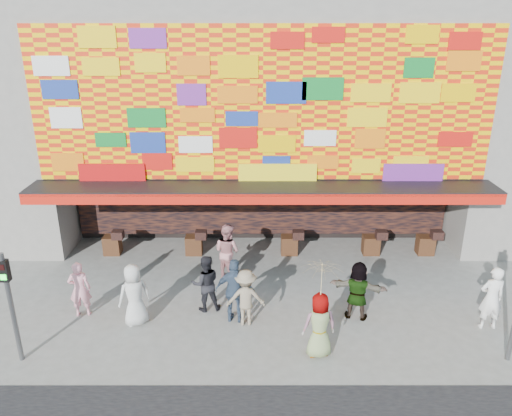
{
  "coord_description": "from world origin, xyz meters",
  "views": [
    {
      "loc": [
        -0.22,
        -12.01,
        8.16
      ],
      "look_at": [
        -0.22,
        2.0,
        2.8
      ],
      "focal_mm": 35.0,
      "sensor_mm": 36.0,
      "label": 1
    }
  ],
  "objects_px": {
    "ped_f": "(358,291)",
    "ped_g": "(319,325)",
    "signal_left": "(9,296)",
    "parasol": "(322,280)",
    "ped_a": "(134,295)",
    "ped_b": "(80,289)",
    "ped_h": "(492,298)",
    "ped_i": "(227,251)",
    "ped_c": "(206,283)",
    "ped_d": "(246,298)",
    "ped_e": "(235,291)"
  },
  "relations": [
    {
      "from": "signal_left",
      "to": "ped_b",
      "type": "distance_m",
      "value": 2.46
    },
    {
      "from": "ped_e",
      "to": "ped_h",
      "type": "relative_size",
      "value": 1.03
    },
    {
      "from": "ped_h",
      "to": "parasol",
      "type": "height_order",
      "value": "parasol"
    },
    {
      "from": "ped_h",
      "to": "ped_c",
      "type": "bearing_deg",
      "value": -9.63
    },
    {
      "from": "ped_c",
      "to": "ped_i",
      "type": "bearing_deg",
      "value": -115.98
    },
    {
      "from": "signal_left",
      "to": "ped_d",
      "type": "xyz_separation_m",
      "value": [
        5.69,
        1.61,
        -1.02
      ]
    },
    {
      "from": "ped_b",
      "to": "parasol",
      "type": "bearing_deg",
      "value": 153.65
    },
    {
      "from": "ped_f",
      "to": "parasol",
      "type": "bearing_deg",
      "value": 69.39
    },
    {
      "from": "ped_a",
      "to": "ped_f",
      "type": "xyz_separation_m",
      "value": [
        6.3,
        0.3,
        -0.04
      ]
    },
    {
      "from": "ped_e",
      "to": "ped_h",
      "type": "xyz_separation_m",
      "value": [
        7.08,
        -0.33,
        -0.03
      ]
    },
    {
      "from": "ped_g",
      "to": "ped_b",
      "type": "bearing_deg",
      "value": -24.96
    },
    {
      "from": "ped_d",
      "to": "ped_f",
      "type": "xyz_separation_m",
      "value": [
        3.19,
        0.3,
        0.04
      ]
    },
    {
      "from": "ped_b",
      "to": "ped_c",
      "type": "relative_size",
      "value": 0.98
    },
    {
      "from": "ped_e",
      "to": "ped_i",
      "type": "bearing_deg",
      "value": -72.87
    },
    {
      "from": "signal_left",
      "to": "ped_i",
      "type": "distance_m",
      "value": 6.7
    },
    {
      "from": "signal_left",
      "to": "ped_f",
      "type": "height_order",
      "value": "signal_left"
    },
    {
      "from": "parasol",
      "to": "ped_d",
      "type": "bearing_deg",
      "value": 143.33
    },
    {
      "from": "ped_a",
      "to": "ped_g",
      "type": "height_order",
      "value": "ped_a"
    },
    {
      "from": "ped_b",
      "to": "ped_f",
      "type": "distance_m",
      "value": 7.98
    },
    {
      "from": "ped_a",
      "to": "ped_b",
      "type": "height_order",
      "value": "ped_a"
    },
    {
      "from": "ped_f",
      "to": "ped_h",
      "type": "xyz_separation_m",
      "value": [
        3.59,
        -0.5,
        0.06
      ]
    },
    {
      "from": "signal_left",
      "to": "ped_a",
      "type": "height_order",
      "value": "signal_left"
    },
    {
      "from": "ped_c",
      "to": "ped_d",
      "type": "xyz_separation_m",
      "value": [
        1.19,
        -0.74,
        -0.03
      ]
    },
    {
      "from": "ped_b",
      "to": "ped_i",
      "type": "xyz_separation_m",
      "value": [
        4.13,
        2.28,
        0.1
      ]
    },
    {
      "from": "signal_left",
      "to": "ped_g",
      "type": "relative_size",
      "value": 1.69
    },
    {
      "from": "ped_a",
      "to": "ped_h",
      "type": "bearing_deg",
      "value": 149.89
    },
    {
      "from": "ped_a",
      "to": "ped_i",
      "type": "xyz_separation_m",
      "value": [
        2.45,
        2.71,
        0.04
      ]
    },
    {
      "from": "ped_d",
      "to": "ped_a",
      "type": "bearing_deg",
      "value": -2.19
    },
    {
      "from": "ped_d",
      "to": "ped_i",
      "type": "distance_m",
      "value": 2.8
    },
    {
      "from": "ped_b",
      "to": "ped_i",
      "type": "relative_size",
      "value": 0.9
    },
    {
      "from": "ped_a",
      "to": "ped_i",
      "type": "bearing_deg",
      "value": -161.07
    },
    {
      "from": "ped_f",
      "to": "ped_h",
      "type": "height_order",
      "value": "ped_h"
    },
    {
      "from": "ped_f",
      "to": "ped_g",
      "type": "height_order",
      "value": "ped_g"
    },
    {
      "from": "ped_d",
      "to": "signal_left",
      "type": "bearing_deg",
      "value": 13.76
    },
    {
      "from": "ped_a",
      "to": "ped_h",
      "type": "distance_m",
      "value": 9.89
    },
    {
      "from": "ped_d",
      "to": "ped_g",
      "type": "bearing_deg",
      "value": 141.28
    },
    {
      "from": "ped_h",
      "to": "ped_a",
      "type": "bearing_deg",
      "value": -4.12
    },
    {
      "from": "ped_h",
      "to": "parasol",
      "type": "bearing_deg",
      "value": 11.01
    },
    {
      "from": "ped_b",
      "to": "ped_i",
      "type": "height_order",
      "value": "ped_i"
    },
    {
      "from": "ped_d",
      "to": "parasol",
      "type": "distance_m",
      "value": 2.71
    },
    {
      "from": "parasol",
      "to": "signal_left",
      "type": "bearing_deg",
      "value": -178.48
    },
    {
      "from": "signal_left",
      "to": "ped_a",
      "type": "relative_size",
      "value": 1.63
    },
    {
      "from": "ped_f",
      "to": "ped_i",
      "type": "xyz_separation_m",
      "value": [
        -3.85,
        2.42,
        0.07
      ]
    },
    {
      "from": "ped_f",
      "to": "ped_i",
      "type": "height_order",
      "value": "ped_i"
    },
    {
      "from": "ped_a",
      "to": "ped_h",
      "type": "height_order",
      "value": "ped_h"
    },
    {
      "from": "ped_d",
      "to": "ped_g",
      "type": "relative_size",
      "value": 0.95
    },
    {
      "from": "ped_e",
      "to": "parasol",
      "type": "bearing_deg",
      "value": 154.01
    },
    {
      "from": "ped_f",
      "to": "ped_g",
      "type": "relative_size",
      "value": 1.0
    },
    {
      "from": "ped_f",
      "to": "parasol",
      "type": "distance_m",
      "value": 2.51
    },
    {
      "from": "ped_f",
      "to": "ped_i",
      "type": "bearing_deg",
      "value": -15.67
    }
  ]
}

